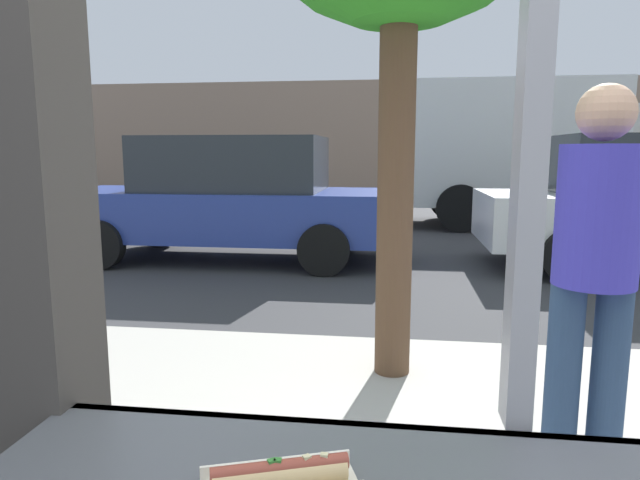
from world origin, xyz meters
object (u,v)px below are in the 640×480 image
Objects in this scene: parked_car_blue at (230,198)px; box_truck at (532,149)px; pedestrian at (595,262)px; hotdog_tray_far at (280,477)px.

parked_car_blue is 6.58m from box_truck.
parked_car_blue is at bearing -139.32° from box_truck.
parked_car_blue is at bearing 120.60° from pedestrian.
hotdog_tray_far is 0.06× the size of parked_car_blue.
box_truck is at bearing 75.29° from hotdog_tray_far.
box_truck reaches higher than parked_car_blue.
pedestrian is at bearing -59.40° from parked_car_blue.
box_truck reaches higher than hotdog_tray_far.
parked_car_blue is at bearing 107.34° from hotdog_tray_far.
pedestrian reaches higher than parked_car_blue.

